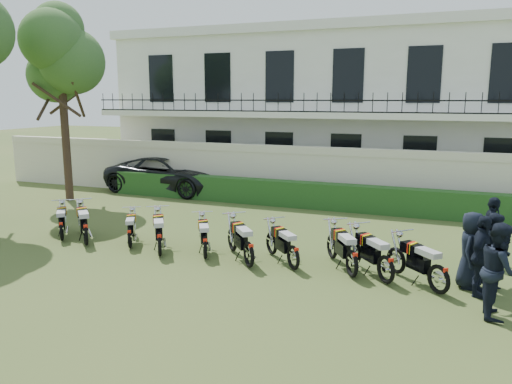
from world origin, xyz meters
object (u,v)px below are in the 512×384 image
(motorcycle_5, at_px, (249,248))
(motorcycle_8, at_px, (386,263))
(officer_4, at_px, (494,249))
(officer_5, at_px, (491,232))
(motorcycle_1, at_px, (85,229))
(suv, at_px, (169,174))
(motorcycle_7, at_px, (352,257))
(motorcycle_2, at_px, (130,234))
(motorcycle_9, at_px, (439,272))
(officer_1, at_px, (499,270))
(officer_3, at_px, (471,250))
(tree_west_near, at_px, (60,54))
(motorcycle_0, at_px, (61,226))
(officer_2, at_px, (481,256))
(motorcycle_6, at_px, (293,252))
(motorcycle_3, at_px, (159,238))
(motorcycle_4, at_px, (205,242))

(motorcycle_5, height_order, motorcycle_8, motorcycle_5)
(officer_4, relative_size, officer_5, 0.94)
(motorcycle_1, bearing_deg, suv, 60.23)
(suv, bearing_deg, motorcycle_7, -127.53)
(motorcycle_2, distance_m, motorcycle_9, 8.21)
(officer_1, relative_size, officer_3, 1.08)
(tree_west_near, xyz_separation_m, motorcycle_0, (4.03, -4.92, -5.42))
(motorcycle_7, distance_m, motorcycle_8, 0.81)
(motorcycle_9, bearing_deg, tree_west_near, 115.22)
(tree_west_near, distance_m, motorcycle_2, 9.67)
(officer_2, relative_size, officer_4, 1.06)
(motorcycle_9, xyz_separation_m, officer_2, (0.81, 0.26, 0.37))
(motorcycle_7, relative_size, officer_3, 1.04)
(motorcycle_7, xyz_separation_m, officer_2, (2.75, -0.09, 0.37))
(motorcycle_9, distance_m, officer_3, 1.03)
(motorcycle_6, bearing_deg, motorcycle_5, 149.36)
(motorcycle_6, height_order, suv, suv)
(motorcycle_3, bearing_deg, officer_1, -38.86)
(motorcycle_6, relative_size, officer_2, 0.83)
(motorcycle_8, relative_size, officer_5, 0.92)
(officer_2, distance_m, officer_3, 0.52)
(motorcycle_1, relative_size, officer_2, 0.87)
(motorcycle_4, xyz_separation_m, suv, (-5.94, 8.06, 0.32))
(officer_4, bearing_deg, motorcycle_6, 84.84)
(motorcycle_8, xyz_separation_m, suv, (-10.59, 8.14, 0.28))
(motorcycle_4, relative_size, motorcycle_9, 1.10)
(motorcycle_0, relative_size, motorcycle_5, 0.90)
(motorcycle_0, height_order, motorcycle_9, motorcycle_9)
(tree_west_near, xyz_separation_m, officer_1, (15.67, -5.92, -4.95))
(motorcycle_0, distance_m, suv, 8.17)
(motorcycle_6, bearing_deg, motorcycle_2, 136.13)
(tree_west_near, distance_m, motorcycle_3, 10.59)
(motorcycle_3, bearing_deg, motorcycle_5, -32.80)
(motorcycle_3, relative_size, officer_2, 0.99)
(officer_2, relative_size, officer_5, 1.00)
(tree_west_near, bearing_deg, officer_4, -14.70)
(motorcycle_4, xyz_separation_m, officer_5, (6.94, 2.15, 0.42))
(motorcycle_9, distance_m, officer_1, 1.37)
(motorcycle_2, relative_size, officer_4, 0.93)
(motorcycle_3, relative_size, motorcycle_4, 1.06)
(officer_2, bearing_deg, officer_4, -3.94)
(motorcycle_6, height_order, motorcycle_8, motorcycle_8)
(motorcycle_5, xyz_separation_m, officer_3, (5.08, 0.65, 0.34))
(motorcycle_2, height_order, motorcycle_3, motorcycle_3)
(motorcycle_0, relative_size, motorcycle_7, 0.82)
(motorcycle_0, relative_size, officer_3, 0.86)
(tree_west_near, relative_size, motorcycle_1, 5.09)
(motorcycle_6, xyz_separation_m, motorcycle_9, (3.38, -0.33, 0.03))
(motorcycle_8, bearing_deg, motorcycle_1, 140.00)
(officer_2, bearing_deg, motorcycle_8, 107.20)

